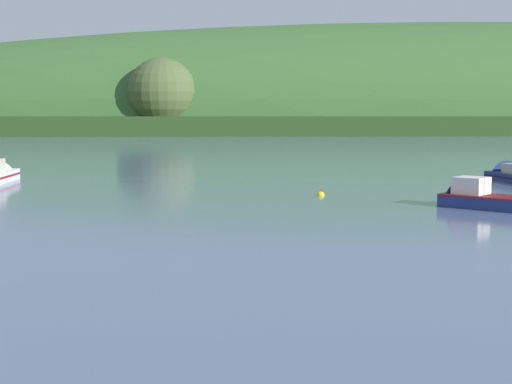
% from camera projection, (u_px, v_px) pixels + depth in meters
% --- Properties ---
extents(far_shoreline_hill, '(554.83, 85.91, 56.21)m').
position_uv_depth(far_shoreline_hill, '(475.00, 130.00, 202.57)').
color(far_shoreline_hill, '#27431B').
rests_on(far_shoreline_hill, ground).
extents(fishing_boat_moored, '(5.61, 5.39, 3.58)m').
position_uv_depth(fishing_boat_moored, '(480.00, 202.00, 41.97)').
color(fishing_boat_moored, navy).
rests_on(fishing_boat_moored, ground).
extents(mooring_buoy_foreground, '(0.51, 0.51, 0.59)m').
position_uv_depth(mooring_buoy_foreground, '(321.00, 195.00, 48.09)').
color(mooring_buoy_foreground, yellow).
rests_on(mooring_buoy_foreground, ground).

